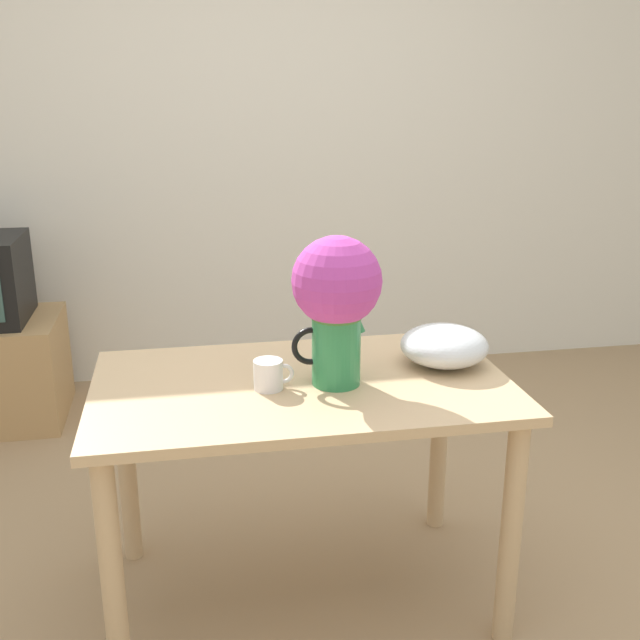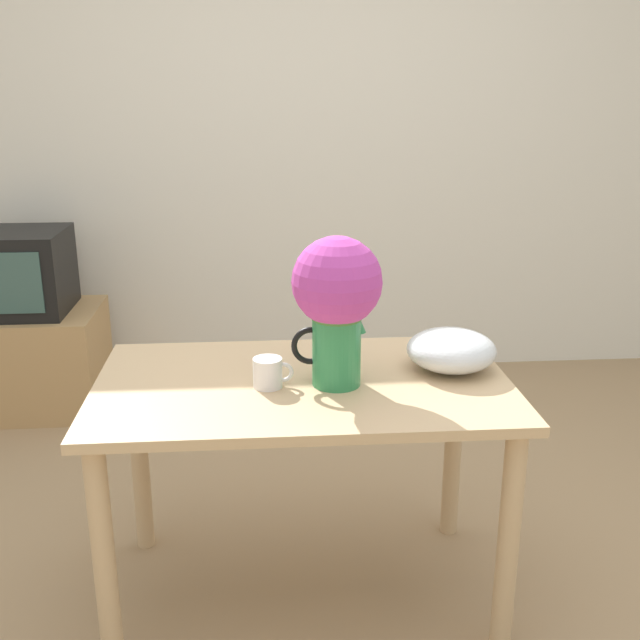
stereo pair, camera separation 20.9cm
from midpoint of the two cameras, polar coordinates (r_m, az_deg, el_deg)
name	(u,v)px [view 1 (the left image)]	position (r m, az deg, el deg)	size (l,w,h in m)	color
ground_plane	(350,592)	(2.55, -0.21, -20.07)	(12.00, 12.00, 0.00)	#9E7F5B
wall_back	(267,136)	(4.05, -5.55, 13.81)	(8.00, 0.05, 2.60)	silver
table	(302,417)	(2.23, -4.07, -7.47)	(1.21, 0.73, 0.73)	tan
flower_vase	(337,296)	(2.08, -1.61, 1.81)	(0.26, 0.25, 0.43)	#2D844C
coffee_mug	(269,375)	(2.12, -6.72, -4.21)	(0.12, 0.08, 0.09)	white
white_bowl	(444,345)	(2.30, 6.90, -1.99)	(0.27, 0.27, 0.12)	silver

